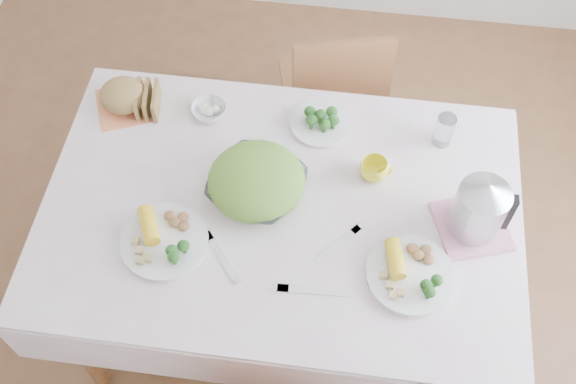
# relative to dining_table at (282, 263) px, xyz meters

# --- Properties ---
(floor) EXTENTS (3.60, 3.60, 0.00)m
(floor) POSITION_rel_dining_table_xyz_m (0.00, 0.00, -0.38)
(floor) COLOR brown
(floor) RESTS_ON ground
(dining_table) EXTENTS (1.40, 0.90, 0.75)m
(dining_table) POSITION_rel_dining_table_xyz_m (0.00, 0.00, 0.00)
(dining_table) COLOR brown
(dining_table) RESTS_ON floor
(tablecloth) EXTENTS (1.50, 1.00, 0.01)m
(tablecloth) POSITION_rel_dining_table_xyz_m (0.00, 0.00, 0.38)
(tablecloth) COLOR silver
(tablecloth) RESTS_ON dining_table
(chair_far) EXTENTS (0.48, 0.48, 0.87)m
(chair_far) POSITION_rel_dining_table_xyz_m (0.10, 0.81, 0.09)
(chair_far) COLOR brown
(chair_far) RESTS_ON floor
(salad_bowl) EXTENTS (0.37, 0.37, 0.07)m
(salad_bowl) POSITION_rel_dining_table_xyz_m (-0.08, 0.04, 0.42)
(salad_bowl) COLOR white
(salad_bowl) RESTS_ON tablecloth
(dinner_plate_left) EXTENTS (0.29, 0.29, 0.02)m
(dinner_plate_left) POSITION_rel_dining_table_xyz_m (-0.33, -0.18, 0.40)
(dinner_plate_left) COLOR white
(dinner_plate_left) RESTS_ON tablecloth
(dinner_plate_right) EXTENTS (0.30, 0.30, 0.02)m
(dinner_plate_right) POSITION_rel_dining_table_xyz_m (0.41, -0.19, 0.40)
(dinner_plate_right) COLOR white
(dinner_plate_right) RESTS_ON tablecloth
(broccoli_plate) EXTENTS (0.21, 0.21, 0.02)m
(broccoli_plate) POSITION_rel_dining_table_xyz_m (0.09, 0.34, 0.40)
(broccoli_plate) COLOR beige
(broccoli_plate) RESTS_ON tablecloth
(napkin) EXTENTS (0.26, 0.26, 0.00)m
(napkin) POSITION_rel_dining_table_xyz_m (-0.59, 0.34, 0.39)
(napkin) COLOR #F98453
(napkin) RESTS_ON tablecloth
(bread_loaf) EXTENTS (0.21, 0.20, 0.10)m
(bread_loaf) POSITION_rel_dining_table_xyz_m (-0.59, 0.34, 0.45)
(bread_loaf) COLOR olive
(bread_loaf) RESTS_ON napkin
(fruit_bowl) EXTENTS (0.15, 0.15, 0.04)m
(fruit_bowl) POSITION_rel_dining_table_xyz_m (-0.30, 0.34, 0.41)
(fruit_bowl) COLOR white
(fruit_bowl) RESTS_ON tablecloth
(yellow_mug) EXTENTS (0.11, 0.11, 0.07)m
(yellow_mug) POSITION_rel_dining_table_xyz_m (0.28, 0.16, 0.42)
(yellow_mug) COLOR yellow
(yellow_mug) RESTS_ON tablecloth
(glass_tumbler) EXTENTS (0.07, 0.07, 0.12)m
(glass_tumbler) POSITION_rel_dining_table_xyz_m (0.49, 0.33, 0.45)
(glass_tumbler) COLOR white
(glass_tumbler) RESTS_ON tablecloth
(pink_tray) EXTENTS (0.26, 0.26, 0.02)m
(pink_tray) POSITION_rel_dining_table_xyz_m (0.59, 0.00, 0.40)
(pink_tray) COLOR pink
(pink_tray) RESTS_ON tablecloth
(electric_kettle) EXTENTS (0.19, 0.19, 0.22)m
(electric_kettle) POSITION_rel_dining_table_xyz_m (0.59, 0.00, 0.51)
(electric_kettle) COLOR #B2B5BA
(electric_kettle) RESTS_ON pink_tray
(fork_left) EXTENTS (0.14, 0.17, 0.00)m
(fork_left) POSITION_rel_dining_table_xyz_m (-0.15, -0.20, 0.39)
(fork_left) COLOR silver
(fork_left) RESTS_ON tablecloth
(fork_right) EXTENTS (0.14, 0.15, 0.00)m
(fork_right) POSITION_rel_dining_table_xyz_m (0.19, -0.11, 0.39)
(fork_right) COLOR silver
(fork_right) RESTS_ON tablecloth
(knife) EXTENTS (0.22, 0.04, 0.00)m
(knife) POSITION_rel_dining_table_xyz_m (0.14, -0.27, 0.39)
(knife) COLOR silver
(knife) RESTS_ON tablecloth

